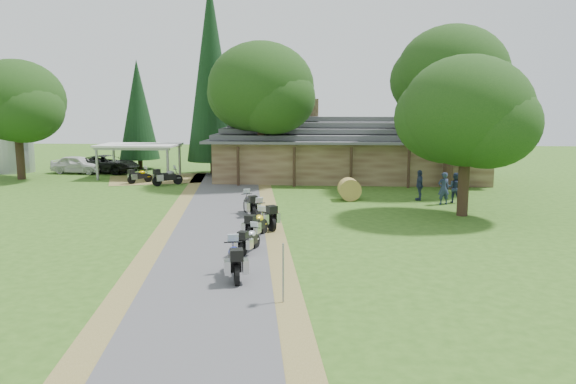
# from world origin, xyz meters

# --- Properties ---
(ground) EXTENTS (120.00, 120.00, 0.00)m
(ground) POSITION_xyz_m (0.00, 0.00, 0.00)
(ground) COLOR #305618
(ground) RESTS_ON ground
(driveway) EXTENTS (51.95, 51.95, 0.00)m
(driveway) POSITION_xyz_m (-0.50, 4.00, 0.00)
(driveway) COLOR #49494C
(driveway) RESTS_ON ground
(lodge) EXTENTS (21.40, 9.40, 4.90)m
(lodge) POSITION_xyz_m (6.00, 24.00, 2.45)
(lodge) COLOR brown
(lodge) RESTS_ON ground
(silo) EXTENTS (3.56, 3.56, 6.60)m
(silo) POSITION_xyz_m (-22.46, 26.38, 3.30)
(silo) COLOR gray
(silo) RESTS_ON ground
(carport) EXTENTS (6.14, 4.10, 2.66)m
(carport) POSITION_xyz_m (-10.53, 23.59, 1.33)
(carport) COLOR silver
(carport) RESTS_ON ground
(car_white_sedan) EXTENTS (3.20, 6.02, 1.91)m
(car_white_sedan) POSITION_xyz_m (-16.61, 25.86, 0.96)
(car_white_sedan) COLOR silver
(car_white_sedan) RESTS_ON ground
(car_dark_suv) EXTENTS (3.90, 6.36, 2.27)m
(car_dark_suv) POSITION_xyz_m (-14.25, 26.39, 1.13)
(car_dark_suv) COLOR black
(car_dark_suv) RESTS_ON ground
(motorcycle_row_a) EXTENTS (1.12, 2.11, 1.38)m
(motorcycle_row_a) POSITION_xyz_m (1.19, -1.73, 0.69)
(motorcycle_row_a) COLOR #191F9A
(motorcycle_row_a) RESTS_ON ground
(motorcycle_row_b) EXTENTS (0.95, 1.74, 1.13)m
(motorcycle_row_b) POSITION_xyz_m (1.25, 1.58, 0.57)
(motorcycle_row_b) COLOR #B4B7BD
(motorcycle_row_b) RESTS_ON ground
(motorcycle_row_c) EXTENTS (1.11, 2.00, 1.30)m
(motorcycle_row_c) POSITION_xyz_m (1.25, 4.08, 0.65)
(motorcycle_row_c) COLOR yellow
(motorcycle_row_c) RESTS_ON ground
(motorcycle_row_d) EXTENTS (1.60, 2.04, 1.36)m
(motorcycle_row_d) POSITION_xyz_m (1.36, 6.03, 0.68)
(motorcycle_row_d) COLOR #BA5320
(motorcycle_row_d) RESTS_ON ground
(motorcycle_row_e) EXTENTS (1.29, 1.99, 1.30)m
(motorcycle_row_e) POSITION_xyz_m (0.22, 9.10, 0.65)
(motorcycle_row_e) COLOR black
(motorcycle_row_e) RESTS_ON ground
(motorcycle_carport_a) EXTENTS (1.59, 1.72, 1.21)m
(motorcycle_carport_a) POSITION_xyz_m (-9.52, 20.52, 0.61)
(motorcycle_carport_a) COLOR #D4A701
(motorcycle_carport_a) RESTS_ON ground
(motorcycle_carport_b) EXTENTS (2.00, 1.78, 1.39)m
(motorcycle_carport_b) POSITION_xyz_m (-7.15, 19.53, 0.69)
(motorcycle_carport_b) COLOR slate
(motorcycle_carport_b) RESTS_ON ground
(person_a) EXTENTS (0.72, 0.59, 2.23)m
(person_a) POSITION_xyz_m (11.09, 13.01, 1.11)
(person_a) COLOR navy
(person_a) RESTS_ON ground
(person_b) EXTENTS (0.73, 0.66, 2.11)m
(person_b) POSITION_xyz_m (11.90, 13.66, 1.05)
(person_b) COLOR navy
(person_b) RESTS_ON ground
(person_c) EXTENTS (0.48, 0.64, 2.18)m
(person_c) POSITION_xyz_m (9.92, 14.36, 1.09)
(person_c) COLOR navy
(person_c) RESTS_ON ground
(hay_bale) EXTENTS (1.44, 1.34, 1.33)m
(hay_bale) POSITION_xyz_m (5.68, 14.17, 0.66)
(hay_bale) COLOR olive
(hay_bale) RESTS_ON ground
(sign_post) EXTENTS (0.33, 0.05, 1.81)m
(sign_post) POSITION_xyz_m (3.00, -3.97, 0.90)
(sign_post) COLOR gray
(sign_post) RESTS_ON ground
(oak_lodge_left) EXTENTS (7.64, 7.64, 11.33)m
(oak_lodge_left) POSITION_xyz_m (-0.49, 20.99, 5.66)
(oak_lodge_left) COLOR black
(oak_lodge_left) RESTS_ON ground
(oak_lodge_right) EXTENTS (7.45, 7.45, 12.73)m
(oak_lodge_right) POSITION_xyz_m (12.64, 19.19, 6.36)
(oak_lodge_right) COLOR black
(oak_lodge_right) RESTS_ON ground
(oak_driveway) EXTENTS (6.72, 6.72, 8.82)m
(oak_driveway) POSITION_xyz_m (11.42, 9.74, 4.41)
(oak_driveway) COLOR black
(oak_driveway) RESTS_ON ground
(oak_silo) EXTENTS (7.35, 7.35, 9.77)m
(oak_silo) POSITION_xyz_m (-19.43, 22.00, 4.89)
(oak_silo) COLOR black
(oak_silo) RESTS_ON ground
(cedar_near) EXTENTS (4.24, 4.24, 15.92)m
(cedar_near) POSITION_xyz_m (-5.19, 26.38, 7.96)
(cedar_near) COLOR black
(cedar_near) RESTS_ON ground
(cedar_far) EXTENTS (3.54, 3.54, 9.67)m
(cedar_far) POSITION_xyz_m (-12.41, 29.30, 4.84)
(cedar_far) COLOR black
(cedar_far) RESTS_ON ground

